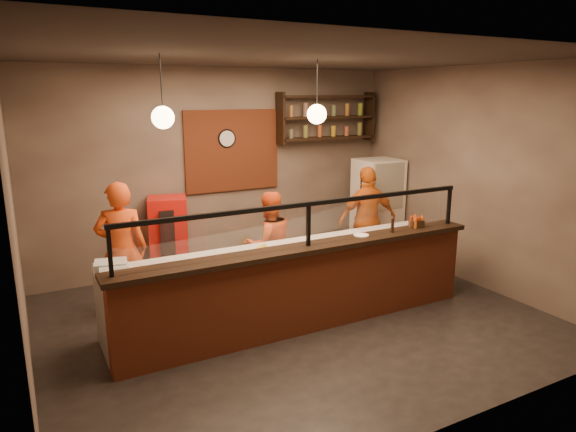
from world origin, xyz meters
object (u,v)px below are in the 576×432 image
cook_mid (269,245)px  fridge (377,208)px  red_cooler (169,239)px  wall_clock (227,138)px  cook_right (368,220)px  condiment_caddy (416,223)px  pepper_mill (392,226)px  cook_left (122,249)px  pizza_dough (351,240)px

cook_mid → fridge: fridge is taller
red_cooler → wall_clock: bearing=31.3°
wall_clock → cook_right: size_ratio=0.18×
condiment_caddy → pepper_mill: pepper_mill is taller
cook_left → condiment_caddy: size_ratio=10.16×
pizza_dough → cook_mid: bearing=136.4°
cook_left → fridge: (4.46, 0.52, -0.02)m
cook_left → cook_right: size_ratio=1.03×
fridge → pepper_mill: (-1.35, -2.03, 0.30)m
red_cooler → pizza_dough: 2.81m
cook_mid → cook_right: (1.85, 0.21, 0.10)m
cook_mid → pizza_dough: 1.16m
pepper_mill → red_cooler: bearing=132.5°
red_cooler → cook_left: bearing=-116.9°
pizza_dough → wall_clock: bearing=108.7°
cook_left → red_cooler: (0.86, 0.94, -0.22)m
cook_right → red_cooler: (-2.92, 1.05, -0.20)m
cook_left → condiment_caddy: cook_left is taller
pizza_dough → pepper_mill: (0.35, -0.40, 0.24)m
cook_right → wall_clock: bearing=-28.0°
cook_left → condiment_caddy: 3.86m
cook_left → fridge: cook_left is taller
wall_clock → condiment_caddy: size_ratio=1.74×
cook_left → pepper_mill: size_ratio=9.65×
red_cooler → cook_mid: bearing=-34.3°
cook_left → red_cooler: 1.29m
pizza_dough → pepper_mill: 0.58m
cook_right → pizza_dough: bearing=53.3°
cook_right → fridge: (0.68, 0.63, 0.00)m
fridge → condiment_caddy: (-0.89, -1.97, 0.26)m
cook_left → pizza_dough: cook_left is taller
red_cooler → pizza_dough: bearing=-31.7°
cook_left → fridge: bearing=-158.5°
wall_clock → pepper_mill: 3.14m
pizza_dough → condiment_caddy: 0.90m
red_cooler → condiment_caddy: size_ratio=7.56×
cook_mid → pepper_mill: (1.18, -1.19, 0.40)m
cook_left → cook_mid: bearing=-174.6°
wall_clock → cook_left: wall_clock is taller
cook_right → pepper_mill: cook_right is taller
cook_mid → red_cooler: 1.65m
pizza_dough → pepper_mill: pepper_mill is taller
fridge → pizza_dough: 2.36m
condiment_caddy → cook_left: bearing=157.9°
cook_right → pepper_mill: bearing=73.2°
cook_right → condiment_caddy: size_ratio=9.83×
cook_left → pizza_dough: (2.76, -1.11, 0.03)m
wall_clock → red_cooler: 1.84m
cook_right → pepper_mill: size_ratio=9.33×
cook_left → condiment_caddy: (3.57, -1.45, 0.23)m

